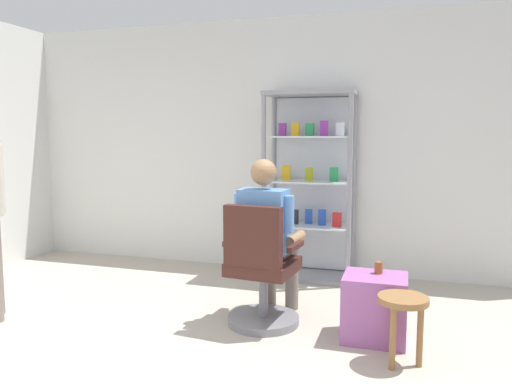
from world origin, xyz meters
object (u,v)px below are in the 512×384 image
(tea_glass, at_px, (379,268))
(wooden_stool, at_px, (403,311))
(seated_shopkeeper, at_px, (269,232))
(display_cabinet_main, at_px, (310,184))
(office_chair, at_px, (261,276))
(storage_crate, at_px, (375,308))

(tea_glass, distance_m, wooden_stool, 0.48)
(seated_shopkeeper, distance_m, wooden_stool, 1.21)
(tea_glass, height_order, wooden_stool, tea_glass)
(tea_glass, bearing_deg, display_cabinet_main, 119.07)
(display_cabinet_main, relative_size, office_chair, 1.98)
(display_cabinet_main, height_order, seated_shopkeeper, display_cabinet_main)
(storage_crate, bearing_deg, wooden_stool, -60.96)
(wooden_stool, bearing_deg, display_cabinet_main, 117.78)
(tea_glass, bearing_deg, storage_crate, -104.92)
(seated_shopkeeper, relative_size, wooden_stool, 2.86)
(storage_crate, distance_m, wooden_stool, 0.42)
(storage_crate, height_order, tea_glass, tea_glass)
(office_chair, height_order, storage_crate, office_chair)
(seated_shopkeeper, xyz_separation_m, tea_glass, (0.86, -0.10, -0.20))
(display_cabinet_main, distance_m, office_chair, 1.56)
(office_chair, xyz_separation_m, tea_glass, (0.87, 0.06, 0.12))
(office_chair, bearing_deg, tea_glass, 4.20)
(display_cabinet_main, relative_size, seated_shopkeeper, 1.47)
(display_cabinet_main, xyz_separation_m, seated_shopkeeper, (-0.09, -1.29, -0.25))
(office_chair, distance_m, wooden_stool, 1.11)
(seated_shopkeeper, height_order, storage_crate, seated_shopkeeper)
(display_cabinet_main, height_order, tea_glass, display_cabinet_main)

